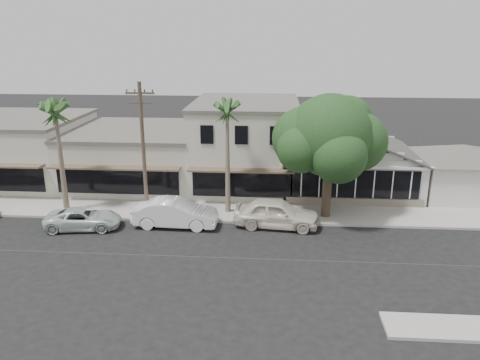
# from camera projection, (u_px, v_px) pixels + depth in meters

# --- Properties ---
(ground) EXTENTS (140.00, 140.00, 0.00)m
(ground) POSITION_uv_depth(u_px,v_px,m) (285.00, 260.00, 25.44)
(ground) COLOR black
(ground) RESTS_ON ground
(sidewalk_north) EXTENTS (90.00, 3.50, 0.15)m
(sidewalk_north) POSITION_uv_depth(u_px,v_px,m) (168.00, 210.00, 32.40)
(sidewalk_north) COLOR #9E9991
(sidewalk_north) RESTS_ON ground
(corner_shop) EXTENTS (10.40, 8.60, 5.10)m
(corner_shop) POSITION_uv_depth(u_px,v_px,m) (348.00, 157.00, 36.18)
(corner_shop) COLOR silver
(corner_shop) RESTS_ON ground
(side_cottage) EXTENTS (6.00, 6.00, 3.00)m
(side_cottage) POSITION_uv_depth(u_px,v_px,m) (460.00, 177.00, 35.01)
(side_cottage) COLOR silver
(side_cottage) RESTS_ON ground
(row_building_near) EXTENTS (8.00, 10.00, 6.50)m
(row_building_near) POSITION_uv_depth(u_px,v_px,m) (246.00, 145.00, 37.53)
(row_building_near) COLOR #BAB7A8
(row_building_near) RESTS_ON ground
(row_building_midnear) EXTENTS (10.00, 10.00, 4.20)m
(row_building_midnear) POSITION_uv_depth(u_px,v_px,m) (137.00, 157.00, 38.50)
(row_building_midnear) COLOR #BBB6A8
(row_building_midnear) RESTS_ON ground
(row_building_midfar) EXTENTS (11.00, 10.00, 5.00)m
(row_building_midfar) POSITION_uv_depth(u_px,v_px,m) (13.00, 150.00, 39.11)
(row_building_midfar) COLOR #BAB7A8
(row_building_midfar) RESTS_ON ground
(utility_pole) EXTENTS (1.80, 0.24, 9.00)m
(utility_pole) POSITION_uv_depth(u_px,v_px,m) (143.00, 149.00, 29.59)
(utility_pole) COLOR brown
(utility_pole) RESTS_ON ground
(car_0) EXTENTS (5.56, 2.70, 1.83)m
(car_0) POSITION_uv_depth(u_px,v_px,m) (276.00, 213.00, 29.57)
(car_0) COLOR silver
(car_0) RESTS_ON ground
(car_1) EXTENTS (5.40, 2.00, 1.76)m
(car_1) POSITION_uv_depth(u_px,v_px,m) (175.00, 213.00, 29.66)
(car_1) COLOR white
(car_1) RESTS_ON ground
(car_2) EXTENTS (4.89, 2.71, 1.29)m
(car_2) POSITION_uv_depth(u_px,v_px,m) (83.00, 219.00, 29.40)
(car_2) COLOR silver
(car_2) RESTS_ON ground
(shade_tree) EXTENTS (7.45, 6.74, 8.27)m
(shade_tree) POSITION_uv_depth(u_px,v_px,m) (328.00, 137.00, 29.88)
(shade_tree) COLOR #4E412F
(shade_tree) RESTS_ON ground
(palm_east) EXTENTS (2.49, 2.49, 8.15)m
(palm_east) POSITION_uv_depth(u_px,v_px,m) (227.00, 112.00, 29.98)
(palm_east) COLOR #726651
(palm_east) RESTS_ON ground
(palm_mid) EXTENTS (2.72, 2.72, 8.20)m
(palm_mid) POSITION_uv_depth(u_px,v_px,m) (55.00, 111.00, 30.22)
(palm_mid) COLOR #726651
(palm_mid) RESTS_ON ground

